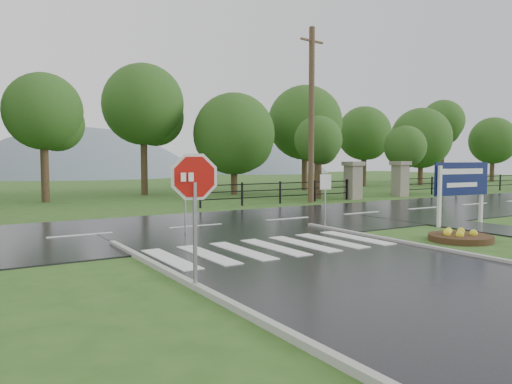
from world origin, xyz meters
TOP-DOWN VIEW (x-y plane):
  - ground at (0.00, 0.00)m, footprint 120.00×120.00m
  - main_road at (0.00, 10.00)m, footprint 90.00×8.00m
  - walkway at (8.50, 4.00)m, footprint 2.20×11.00m
  - crosswalk at (0.00, 5.00)m, footprint 6.50×2.80m
  - pillar_west at (13.00, 16.00)m, footprint 1.00×1.00m
  - pillar_east at (17.00, 16.00)m, footprint 1.00×1.00m
  - fence_west at (7.75, 16.00)m, footprint 9.58×0.08m
  - fence_east at (27.75, 16.00)m, footprint 20.58×0.08m
  - hills at (3.49, 65.00)m, footprint 102.00×48.00m
  - treeline at (1.00, 24.00)m, footprint 83.20×5.20m
  - stop_sign at (-3.56, 2.34)m, footprint 1.19×0.32m
  - estate_billboard at (8.57, 5.43)m, footprint 2.64×0.33m
  - flower_bed at (5.48, 3.18)m, footprint 1.85×1.85m
  - reg_sign_small at (3.62, 7.21)m, footprint 0.42×0.11m
  - reg_sign_round at (-0.94, 8.78)m, footprint 0.50×0.09m
  - utility_pole_east at (9.45, 15.50)m, footprint 1.68×0.36m
  - entrance_tree_left at (11.54, 17.50)m, footprint 2.89×2.89m
  - entrance_tree_right at (19.09, 17.50)m, footprint 2.86×2.86m

SIDE VIEW (x-z plane):
  - hills at x=3.49m, z-range -39.54..8.46m
  - ground at x=0.00m, z-range 0.00..0.00m
  - main_road at x=0.00m, z-range -0.02..0.02m
  - walkway at x=8.50m, z-range -0.02..0.02m
  - treeline at x=1.00m, z-range -5.00..5.00m
  - crosswalk at x=0.00m, z-range 0.05..0.07m
  - flower_bed at x=5.48m, z-range -0.05..0.32m
  - fence_west at x=7.75m, z-range 0.12..1.32m
  - fence_east at x=27.75m, z-range 0.14..1.34m
  - pillar_west at x=13.00m, z-range 0.06..2.30m
  - pillar_east at x=17.00m, z-range 0.06..2.30m
  - reg_sign_round at x=-0.94m, z-range 0.29..2.43m
  - reg_sign_small at x=3.62m, z-range 0.42..2.32m
  - estate_billboard at x=8.57m, z-range 0.43..2.75m
  - stop_sign at x=-3.56m, z-range 0.53..3.28m
  - entrance_tree_right at x=19.09m, z-range 0.86..5.51m
  - entrance_tree_left at x=11.54m, z-range 1.01..6.00m
  - utility_pole_east at x=9.45m, z-range 0.08..9.56m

